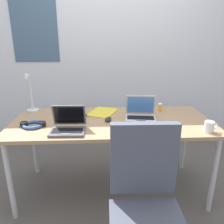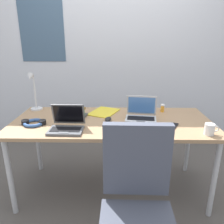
{
  "view_description": "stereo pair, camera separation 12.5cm",
  "coord_description": "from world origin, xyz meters",
  "px_view_note": "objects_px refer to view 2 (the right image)",
  "views": [
    {
      "loc": [
        -0.09,
        -1.87,
        1.44
      ],
      "look_at": [
        0.0,
        0.0,
        0.82
      ],
      "focal_mm": 35.17,
      "sensor_mm": 36.0,
      "label": 1
    },
    {
      "loc": [
        0.03,
        -1.88,
        1.44
      ],
      "look_at": [
        0.0,
        0.0,
        0.82
      ],
      "focal_mm": 35.17,
      "sensor_mm": 36.0,
      "label": 2
    }
  ],
  "objects_px": {
    "cell_phone": "(173,126)",
    "book_stack": "(75,113)",
    "headphones": "(34,123)",
    "office_chair": "(137,223)",
    "paper_folder_front_left": "(104,112)",
    "pill_bottle": "(162,108)",
    "laptop_far_corner": "(141,115)",
    "desk_lamp": "(34,92)",
    "laptop_back_right": "(67,125)",
    "coffee_mug": "(210,129)",
    "computer_mouse": "(108,119)"
  },
  "relations": [
    {
      "from": "computer_mouse",
      "to": "laptop_back_right",
      "type": "bearing_deg",
      "value": -133.85
    },
    {
      "from": "laptop_back_right",
      "to": "cell_phone",
      "type": "distance_m",
      "value": 0.89
    },
    {
      "from": "pill_bottle",
      "to": "coffee_mug",
      "type": "height_order",
      "value": "coffee_mug"
    },
    {
      "from": "desk_lamp",
      "to": "paper_folder_front_left",
      "type": "distance_m",
      "value": 0.74
    },
    {
      "from": "desk_lamp",
      "to": "pill_bottle",
      "type": "relative_size",
      "value": 5.07
    },
    {
      "from": "laptop_far_corner",
      "to": "cell_phone",
      "type": "height_order",
      "value": "laptop_far_corner"
    },
    {
      "from": "computer_mouse",
      "to": "book_stack",
      "type": "height_order",
      "value": "book_stack"
    },
    {
      "from": "headphones",
      "to": "office_chair",
      "type": "bearing_deg",
      "value": -40.74
    },
    {
      "from": "headphones",
      "to": "pill_bottle",
      "type": "xyz_separation_m",
      "value": [
        1.18,
        0.37,
        0.03
      ]
    },
    {
      "from": "desk_lamp",
      "to": "pill_bottle",
      "type": "bearing_deg",
      "value": -0.76
    },
    {
      "from": "laptop_back_right",
      "to": "computer_mouse",
      "type": "xyz_separation_m",
      "value": [
        0.33,
        0.22,
        -0.02
      ]
    },
    {
      "from": "cell_phone",
      "to": "office_chair",
      "type": "distance_m",
      "value": 0.86
    },
    {
      "from": "headphones",
      "to": "book_stack",
      "type": "relative_size",
      "value": 0.91
    },
    {
      "from": "cell_phone",
      "to": "book_stack",
      "type": "distance_m",
      "value": 0.91
    },
    {
      "from": "headphones",
      "to": "coffee_mug",
      "type": "distance_m",
      "value": 1.45
    },
    {
      "from": "desk_lamp",
      "to": "paper_folder_front_left",
      "type": "relative_size",
      "value": 1.29
    },
    {
      "from": "laptop_far_corner",
      "to": "paper_folder_front_left",
      "type": "bearing_deg",
      "value": 151.0
    },
    {
      "from": "computer_mouse",
      "to": "headphones",
      "type": "bearing_deg",
      "value": -158.48
    },
    {
      "from": "book_stack",
      "to": "paper_folder_front_left",
      "type": "relative_size",
      "value": 0.76
    },
    {
      "from": "computer_mouse",
      "to": "office_chair",
      "type": "height_order",
      "value": "office_chair"
    },
    {
      "from": "pill_bottle",
      "to": "book_stack",
      "type": "bearing_deg",
      "value": -169.65
    },
    {
      "from": "laptop_back_right",
      "to": "book_stack",
      "type": "relative_size",
      "value": 1.17
    },
    {
      "from": "desk_lamp",
      "to": "pill_bottle",
      "type": "distance_m",
      "value": 1.32
    },
    {
      "from": "computer_mouse",
      "to": "cell_phone",
      "type": "bearing_deg",
      "value": 0.32
    },
    {
      "from": "cell_phone",
      "to": "pill_bottle",
      "type": "distance_m",
      "value": 0.4
    },
    {
      "from": "cell_phone",
      "to": "coffee_mug",
      "type": "distance_m",
      "value": 0.29
    },
    {
      "from": "cell_phone",
      "to": "book_stack",
      "type": "bearing_deg",
      "value": -166.05
    },
    {
      "from": "cell_phone",
      "to": "computer_mouse",
      "type": "bearing_deg",
      "value": -163.14
    },
    {
      "from": "desk_lamp",
      "to": "book_stack",
      "type": "height_order",
      "value": "desk_lamp"
    },
    {
      "from": "computer_mouse",
      "to": "coffee_mug",
      "type": "distance_m",
      "value": 0.85
    },
    {
      "from": "laptop_back_right",
      "to": "office_chair",
      "type": "xyz_separation_m",
      "value": [
        0.53,
        -0.61,
        -0.38
      ]
    },
    {
      "from": "laptop_far_corner",
      "to": "coffee_mug",
      "type": "relative_size",
      "value": 2.69
    },
    {
      "from": "laptop_far_corner",
      "to": "headphones",
      "type": "relative_size",
      "value": 1.42
    },
    {
      "from": "laptop_far_corner",
      "to": "cell_phone",
      "type": "xyz_separation_m",
      "value": [
        0.25,
        -0.17,
        -0.04
      ]
    },
    {
      "from": "laptop_back_right",
      "to": "paper_folder_front_left",
      "type": "xyz_separation_m",
      "value": [
        0.28,
        0.46,
        -0.04
      ]
    },
    {
      "from": "pill_bottle",
      "to": "paper_folder_front_left",
      "type": "bearing_deg",
      "value": -176.94
    },
    {
      "from": "laptop_far_corner",
      "to": "computer_mouse",
      "type": "height_order",
      "value": "laptop_far_corner"
    },
    {
      "from": "laptop_far_corner",
      "to": "cell_phone",
      "type": "distance_m",
      "value": 0.31
    },
    {
      "from": "book_stack",
      "to": "coffee_mug",
      "type": "height_order",
      "value": "coffee_mug"
    },
    {
      "from": "paper_folder_front_left",
      "to": "office_chair",
      "type": "bearing_deg",
      "value": -76.81
    },
    {
      "from": "desk_lamp",
      "to": "cell_phone",
      "type": "bearing_deg",
      "value": -17.35
    },
    {
      "from": "laptop_far_corner",
      "to": "office_chair",
      "type": "height_order",
      "value": "office_chair"
    },
    {
      "from": "coffee_mug",
      "to": "computer_mouse",
      "type": "bearing_deg",
      "value": 160.24
    },
    {
      "from": "cell_phone",
      "to": "desk_lamp",
      "type": "bearing_deg",
      "value": -168.17
    },
    {
      "from": "desk_lamp",
      "to": "laptop_far_corner",
      "type": "xyz_separation_m",
      "value": [
        1.07,
        -0.24,
        -0.15
      ]
    },
    {
      "from": "laptop_back_right",
      "to": "headphones",
      "type": "distance_m",
      "value": 0.34
    },
    {
      "from": "headphones",
      "to": "paper_folder_front_left",
      "type": "bearing_deg",
      "value": 30.11
    },
    {
      "from": "paper_folder_front_left",
      "to": "office_chair",
      "type": "xyz_separation_m",
      "value": [
        0.25,
        -1.07,
        -0.35
      ]
    },
    {
      "from": "desk_lamp",
      "to": "paper_folder_front_left",
      "type": "bearing_deg",
      "value": -3.93
    },
    {
      "from": "computer_mouse",
      "to": "office_chair",
      "type": "distance_m",
      "value": 0.92
    }
  ]
}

